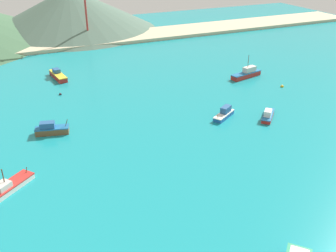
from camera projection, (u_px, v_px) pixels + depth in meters
ground at (216, 154)px, 71.28m from camera, size 260.00×280.00×0.50m
fishing_boat_1 at (51, 129)px, 77.86m from camera, size 7.13×3.91×2.97m
fishing_boat_2 at (268, 115)px, 84.53m from camera, size 6.54×6.47×2.26m
fishing_boat_3 at (247, 73)px, 109.23m from camera, size 10.57×4.65×6.60m
fishing_boat_5 at (8, 187)px, 60.46m from camera, size 8.49×7.62×4.30m
fishing_boat_6 at (224, 114)px, 84.97m from camera, size 6.84×5.21×2.44m
fishing_boat_7 at (58, 75)px, 108.53m from camera, size 3.68×10.13×2.49m
buoy_0 at (60, 94)px, 97.35m from camera, size 0.73×0.73×0.73m
buoy_1 at (282, 86)px, 102.46m from camera, size 0.85×0.85×0.85m
beach_strip at (93, 40)px, 146.28m from camera, size 247.00×19.04×1.20m
hill_central at (71, 9)px, 161.45m from camera, size 72.77×72.77×17.55m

